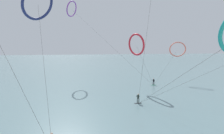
{
  "coord_description": "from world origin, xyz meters",
  "views": [
    {
      "loc": [
        -5.16,
        -7.58,
        9.76
      ],
      "look_at": [
        0.0,
        19.65,
        6.45
      ],
      "focal_mm": 27.44,
      "sensor_mm": 36.0,
      "label": 1
    }
  ],
  "objects_px": {
    "surfer_charcoal": "(138,99)",
    "kite_navy": "(38,3)",
    "kite_crimson": "(136,45)",
    "kite_violet": "(72,9)",
    "kite_coral": "(178,49)",
    "surfer_emerald": "(154,82)"
  },
  "relations": [
    {
      "from": "surfer_charcoal",
      "to": "kite_navy",
      "type": "xyz_separation_m",
      "value": [
        -15.91,
        2.31,
        15.66
      ]
    },
    {
      "from": "kite_violet",
      "to": "kite_crimson",
      "type": "relative_size",
      "value": 1.86
    },
    {
      "from": "surfer_emerald",
      "to": "surfer_charcoal",
      "type": "distance_m",
      "value": 15.21
    },
    {
      "from": "surfer_emerald",
      "to": "kite_crimson",
      "type": "relative_size",
      "value": 0.13
    },
    {
      "from": "kite_violet",
      "to": "kite_navy",
      "type": "distance_m",
      "value": 27.29
    },
    {
      "from": "kite_violet",
      "to": "kite_crimson",
      "type": "bearing_deg",
      "value": 71.42
    },
    {
      "from": "surfer_emerald",
      "to": "kite_coral",
      "type": "relative_size",
      "value": 0.15
    },
    {
      "from": "kite_crimson",
      "to": "kite_violet",
      "type": "bearing_deg",
      "value": 14.24
    },
    {
      "from": "surfer_emerald",
      "to": "kite_coral",
      "type": "xyz_separation_m",
      "value": [
        8.43,
        3.61,
        8.22
      ]
    },
    {
      "from": "surfer_emerald",
      "to": "kite_crimson",
      "type": "xyz_separation_m",
      "value": [
        -5.36,
        -1.8,
        9.4
      ]
    },
    {
      "from": "kite_navy",
      "to": "kite_violet",
      "type": "bearing_deg",
      "value": -151.25
    },
    {
      "from": "kite_violet",
      "to": "kite_coral",
      "type": "bearing_deg",
      "value": 98.07
    },
    {
      "from": "surfer_emerald",
      "to": "kite_violet",
      "type": "height_order",
      "value": "kite_violet"
    },
    {
      "from": "kite_navy",
      "to": "surfer_emerald",
      "type": "bearing_deg",
      "value": 150.45
    },
    {
      "from": "kite_violet",
      "to": "kite_navy",
      "type": "bearing_deg",
      "value": 22.95
    },
    {
      "from": "surfer_emerald",
      "to": "kite_navy",
      "type": "distance_m",
      "value": 30.79
    },
    {
      "from": "kite_navy",
      "to": "kite_crimson",
      "type": "bearing_deg",
      "value": 151.6
    },
    {
      "from": "surfer_emerald",
      "to": "kite_violet",
      "type": "relative_size",
      "value": 0.07
    },
    {
      "from": "surfer_charcoal",
      "to": "kite_violet",
      "type": "distance_m",
      "value": 37.29
    },
    {
      "from": "surfer_emerald",
      "to": "kite_crimson",
      "type": "bearing_deg",
      "value": -3.11
    },
    {
      "from": "surfer_charcoal",
      "to": "kite_crimson",
      "type": "relative_size",
      "value": 0.13
    },
    {
      "from": "surfer_charcoal",
      "to": "kite_coral",
      "type": "bearing_deg",
      "value": 68.09
    }
  ]
}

